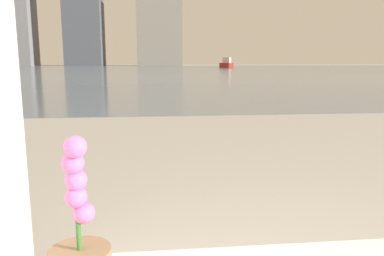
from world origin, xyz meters
TOP-DOWN VIEW (x-y plane):
  - potted_orchid at (-0.49, 0.86)m, footprint 0.15×0.15m
  - harbor_water at (0.00, 62.00)m, footprint 180.00×110.00m
  - harbor_boat_0 at (13.70, 68.99)m, footprint 3.52×5.26m
  - skyline_tower_2 at (2.45, 118.00)m, footprint 13.28×12.94m

SIDE VIEW (x-z plane):
  - harbor_water at x=0.00m, z-range 0.00..0.01m
  - potted_orchid at x=-0.49m, z-range 0.41..0.77m
  - harbor_boat_0 at x=13.70m, z-range -0.27..1.60m
  - skyline_tower_2 at x=2.45m, z-range 0.00..22.90m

